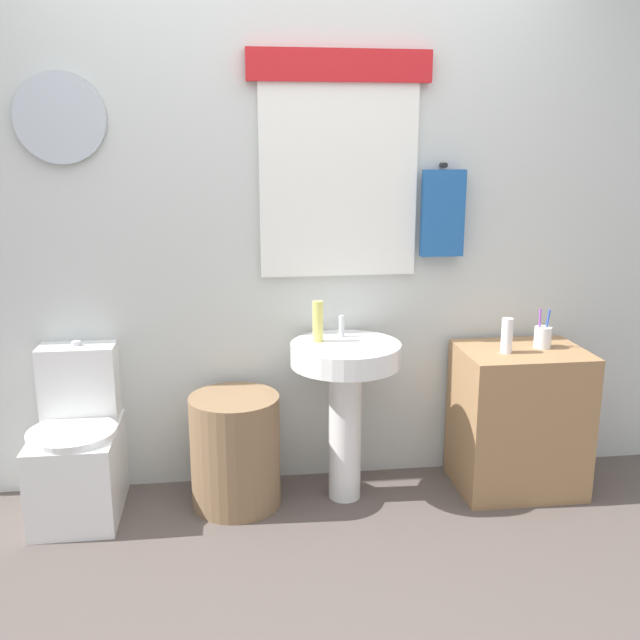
# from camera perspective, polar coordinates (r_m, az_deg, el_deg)

# --- Properties ---
(ground_plane) EXTENTS (8.00, 8.00, 0.00)m
(ground_plane) POSITION_cam_1_polar(r_m,az_deg,el_deg) (2.73, 0.55, -22.52)
(ground_plane) COLOR #564C47
(back_wall) EXTENTS (4.40, 0.18, 2.60)m
(back_wall) POSITION_cam_1_polar(r_m,az_deg,el_deg) (3.35, -2.11, 8.53)
(back_wall) COLOR silver
(back_wall) RESTS_ON ground_plane
(toilet) EXTENTS (0.38, 0.51, 0.76)m
(toilet) POSITION_cam_1_polar(r_m,az_deg,el_deg) (3.41, -18.83, -9.90)
(toilet) COLOR white
(toilet) RESTS_ON ground_plane
(laundry_hamper) EXTENTS (0.41, 0.41, 0.52)m
(laundry_hamper) POSITION_cam_1_polar(r_m,az_deg,el_deg) (3.32, -6.81, -10.39)
(laundry_hamper) COLOR #846647
(laundry_hamper) RESTS_ON ground_plane
(pedestal_sink) EXTENTS (0.50, 0.50, 0.75)m
(pedestal_sink) POSITION_cam_1_polar(r_m,az_deg,el_deg) (3.24, 2.05, -5.12)
(pedestal_sink) COLOR white
(pedestal_sink) RESTS_ON ground_plane
(faucet) EXTENTS (0.03, 0.03, 0.10)m
(faucet) POSITION_cam_1_polar(r_m,az_deg,el_deg) (3.29, 1.75, -0.49)
(faucet) COLOR silver
(faucet) RESTS_ON pedestal_sink
(wooden_cabinet) EXTENTS (0.58, 0.44, 0.69)m
(wooden_cabinet) POSITION_cam_1_polar(r_m,az_deg,el_deg) (3.55, 15.64, -7.67)
(wooden_cabinet) COLOR #9E754C
(wooden_cabinet) RESTS_ON ground_plane
(soap_bottle) EXTENTS (0.05, 0.05, 0.19)m
(soap_bottle) POSITION_cam_1_polar(r_m,az_deg,el_deg) (3.19, -0.17, -0.11)
(soap_bottle) COLOR #DBD166
(soap_bottle) RESTS_ON pedestal_sink
(lotion_bottle) EXTENTS (0.05, 0.05, 0.16)m
(lotion_bottle) POSITION_cam_1_polar(r_m,az_deg,el_deg) (3.34, 14.79, -1.22)
(lotion_bottle) COLOR white
(lotion_bottle) RESTS_ON wooden_cabinet
(toothbrush_cup) EXTENTS (0.08, 0.08, 0.19)m
(toothbrush_cup) POSITION_cam_1_polar(r_m,az_deg,el_deg) (3.48, 17.46, -1.29)
(toothbrush_cup) COLOR silver
(toothbrush_cup) RESTS_ON wooden_cabinet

